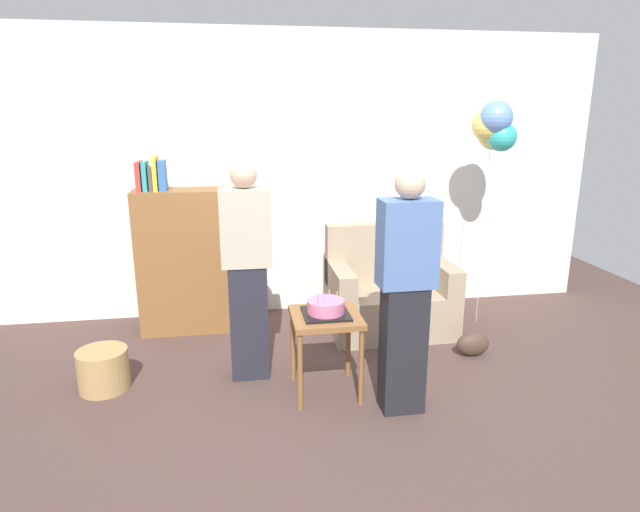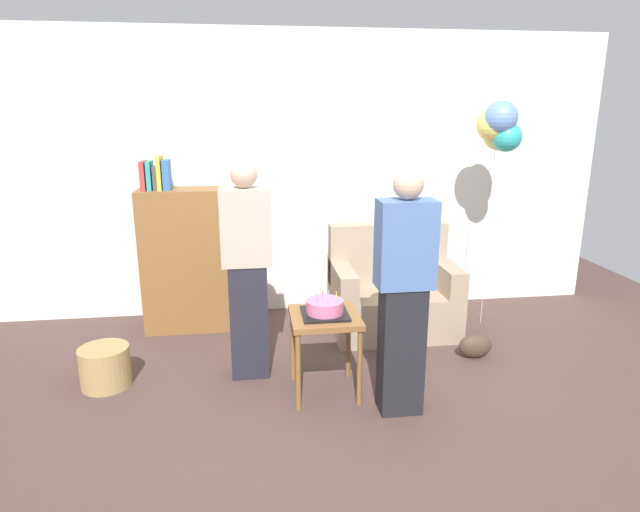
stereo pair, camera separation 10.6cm
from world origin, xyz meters
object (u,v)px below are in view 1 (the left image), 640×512
at_px(bookshelf, 183,259).
at_px(side_table, 326,327).
at_px(person_blowing_candles, 247,271).
at_px(balloon_bunch, 495,127).
at_px(person_holding_cake, 405,293).
at_px(couch, 389,294).
at_px(wicker_basket, 103,370).
at_px(birthday_cake, 326,308).
at_px(handbag, 473,344).

distance_m(bookshelf, side_table, 1.73).
bearing_deg(person_blowing_candles, balloon_bunch, 1.67).
bearing_deg(person_holding_cake, side_table, -20.43).
bearing_deg(couch, wicker_basket, -162.70).
xyz_separation_m(birthday_cake, balloon_bunch, (1.69, 1.07, 1.18)).
distance_m(bookshelf, wicker_basket, 1.28).
distance_m(wicker_basket, handbag, 2.89).
xyz_separation_m(couch, person_blowing_candles, (-1.30, -0.70, 0.49)).
relative_size(bookshelf, person_holding_cake, 0.98).
relative_size(wicker_basket, handbag, 1.29).
height_order(handbag, balloon_bunch, balloon_bunch).
distance_m(couch, handbag, 0.88).
height_order(couch, wicker_basket, couch).
bearing_deg(wicker_basket, balloon_bunch, 13.22).
height_order(couch, person_holding_cake, person_holding_cake).
bearing_deg(side_table, couch, 53.36).
height_order(couch, bookshelf, bookshelf).
bearing_deg(balloon_bunch, side_table, -147.56).
height_order(bookshelf, wicker_basket, bookshelf).
bearing_deg(bookshelf, couch, -9.61).
distance_m(person_blowing_candles, person_holding_cake, 1.18).
relative_size(birthday_cake, person_blowing_candles, 0.20).
bearing_deg(birthday_cake, person_blowing_candles, 146.99).
relative_size(person_blowing_candles, handbag, 5.82).
bearing_deg(couch, person_holding_cake, -102.82).
relative_size(bookshelf, person_blowing_candles, 0.98).
height_order(bookshelf, side_table, bookshelf).
xyz_separation_m(couch, wicker_basket, (-2.36, -0.74, -0.19)).
relative_size(person_blowing_candles, balloon_bunch, 0.79).
bearing_deg(handbag, side_table, -163.62).
bearing_deg(person_blowing_candles, bookshelf, 101.85).
distance_m(couch, side_table, 1.30).
distance_m(person_holding_cake, wicker_basket, 2.25).
bearing_deg(handbag, person_holding_cake, -140.61).
distance_m(couch, balloon_bunch, 1.74).
distance_m(side_table, person_holding_cake, 0.65).
bearing_deg(balloon_bunch, birthday_cake, -147.56).
relative_size(side_table, balloon_bunch, 0.29).
distance_m(handbag, balloon_bunch, 1.90).
relative_size(couch, wicker_basket, 3.06).
height_order(birthday_cake, person_holding_cake, person_holding_cake).
bearing_deg(person_blowing_candles, birthday_cake, -49.61).
height_order(couch, person_blowing_candles, person_blowing_candles).
height_order(bookshelf, person_blowing_candles, person_blowing_candles).
height_order(side_table, handbag, side_table).
xyz_separation_m(wicker_basket, handbag, (2.89, 0.08, -0.05)).
distance_m(person_blowing_candles, handbag, 1.97).
relative_size(handbag, balloon_bunch, 0.14).
distance_m(bookshelf, balloon_bunch, 3.00).
bearing_deg(balloon_bunch, person_holding_cake, -131.56).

